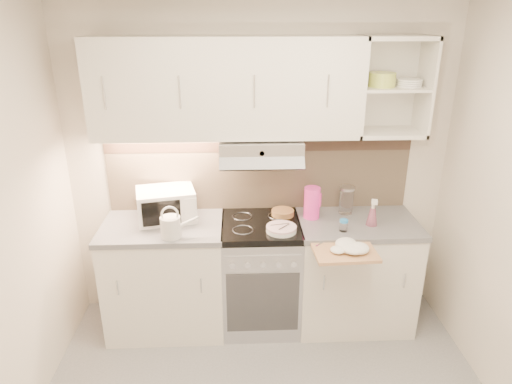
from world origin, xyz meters
TOP-DOWN VIEW (x-y plane):
  - room_shell at (0.00, 0.37)m, footprint 3.04×2.84m
  - base_cabinet_left at (-0.75, 1.10)m, footprint 0.90×0.60m
  - worktop_left at (-0.75, 1.10)m, footprint 0.92×0.62m
  - base_cabinet_right at (0.75, 1.10)m, footprint 0.90×0.60m
  - worktop_right at (0.75, 1.10)m, footprint 0.92×0.62m
  - electric_range at (0.00, 1.10)m, footprint 0.60×0.60m
  - microwave at (-0.73, 1.20)m, footprint 0.49×0.40m
  - watering_can at (-0.64, 0.90)m, footprint 0.28×0.14m
  - plate_stack at (0.14, 0.95)m, footprint 0.22×0.22m
  - bread_loaf at (0.18, 1.23)m, footprint 0.18×0.18m
  - pink_pitcher at (0.40, 1.18)m, footprint 0.13×0.12m
  - glass_jar at (0.69, 1.26)m, footprint 0.12×0.12m
  - spice_jar at (0.60, 0.93)m, footprint 0.06×0.06m
  - spray_bottle at (0.83, 1.03)m, footprint 0.08×0.08m
  - cutting_board at (0.55, 0.71)m, footprint 0.44×0.40m
  - dish_towel at (0.57, 0.69)m, footprint 0.29×0.24m

SIDE VIEW (x-z plane):
  - base_cabinet_left at x=-0.75m, z-range 0.00..0.86m
  - base_cabinet_right at x=0.75m, z-range 0.00..0.86m
  - electric_range at x=0.00m, z-range 0.00..0.90m
  - cutting_board at x=0.55m, z-range 0.86..0.88m
  - worktop_left at x=-0.75m, z-range 0.86..0.90m
  - worktop_right at x=0.75m, z-range 0.86..0.90m
  - dish_towel at x=0.57m, z-range 0.88..0.96m
  - plate_stack at x=0.14m, z-range 0.90..0.94m
  - bread_loaf at x=0.18m, z-range 0.90..0.94m
  - spice_jar at x=0.60m, z-range 0.90..0.99m
  - watering_can at x=-0.64m, z-range 0.87..1.11m
  - spray_bottle at x=0.83m, z-range 0.88..1.10m
  - glass_jar at x=0.69m, z-range 0.90..1.12m
  - microwave at x=-0.73m, z-range 0.90..1.14m
  - pink_pitcher at x=0.40m, z-range 0.90..1.15m
  - room_shell at x=0.00m, z-range 0.37..2.89m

